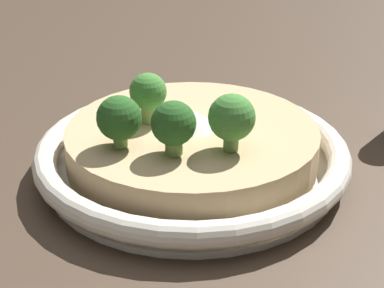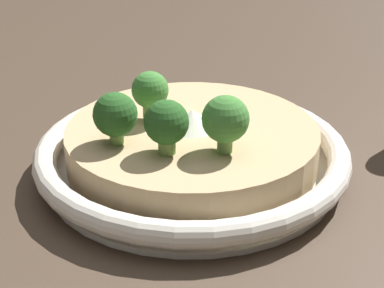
% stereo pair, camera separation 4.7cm
% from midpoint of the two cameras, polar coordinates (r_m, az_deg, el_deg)
% --- Properties ---
extents(ground_plane, '(6.00, 6.00, 0.00)m').
position_cam_midpoint_polar(ground_plane, '(0.48, 2.79, -2.72)').
color(ground_plane, '#47382B').
extents(risotto_bowl, '(0.25, 0.25, 0.04)m').
position_cam_midpoint_polar(risotto_bowl, '(0.47, 2.85, -0.72)').
color(risotto_bowl, silver).
rests_on(risotto_bowl, ground_plane).
extents(cheese_sprinkle, '(0.04, 0.04, 0.01)m').
position_cam_midpoint_polar(cheese_sprinkle, '(0.46, 3.28, 2.22)').
color(cheese_sprinkle, white).
rests_on(cheese_sprinkle, risotto_bowl).
extents(broccoli_right, '(0.03, 0.03, 0.04)m').
position_cam_midpoint_polar(broccoli_right, '(0.47, -1.20, 5.02)').
color(broccoli_right, '#84A856').
rests_on(broccoli_right, risotto_bowl).
extents(broccoli_back_right, '(0.03, 0.03, 0.04)m').
position_cam_midpoint_polar(broccoli_back_right, '(0.43, -4.36, 2.72)').
color(broccoli_back_right, '#759E4C').
rests_on(broccoli_back_right, risotto_bowl).
extents(broccoli_back, '(0.03, 0.03, 0.04)m').
position_cam_midpoint_polar(broccoli_back, '(0.41, 0.75, 1.90)').
color(broccoli_back, '#759E4C').
rests_on(broccoli_back, risotto_bowl).
extents(broccoli_back_left, '(0.03, 0.03, 0.04)m').
position_cam_midpoint_polar(broccoli_back_left, '(0.42, 6.50, 2.24)').
color(broccoli_back_left, '#668E47').
rests_on(broccoli_back_left, risotto_bowl).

